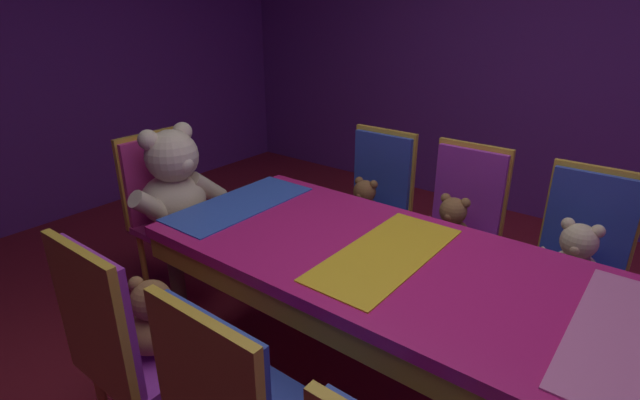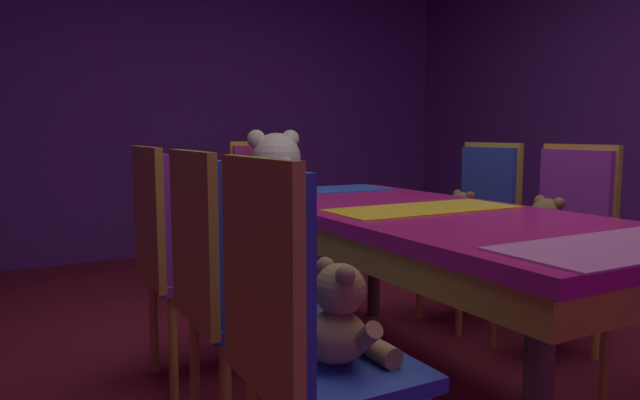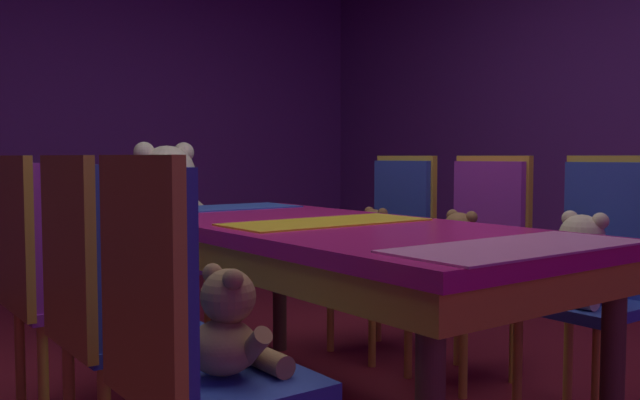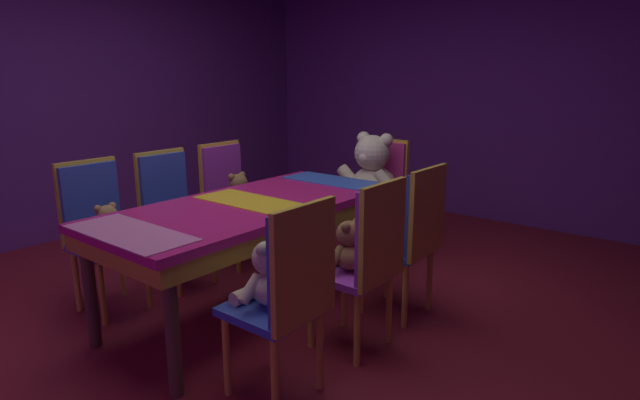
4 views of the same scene
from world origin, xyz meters
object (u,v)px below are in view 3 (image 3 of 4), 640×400
(chair_left_0, at_px, (174,328))
(teddy_right_0, at_px, (580,263))
(teddy_right_1, at_px, (458,249))
(chair_right_2, at_px, (394,233))
(banquet_table, at_px, (327,247))
(throne_chair, at_px, (156,227))
(king_teddy_bear, at_px, (168,208))
(chair_left_1, at_px, (96,289))
(chair_right_1, at_px, (480,243))
(teddy_left_2, at_px, (80,264))
(chair_left_2, at_px, (39,265))
(chair_right_0, at_px, (603,260))
(teddy_left_0, at_px, (230,329))
(teddy_right_2, at_px, (373,239))

(chair_left_0, height_order, teddy_right_0, chair_left_0)
(teddy_right_1, height_order, chair_right_2, chair_right_2)
(banquet_table, xyz_separation_m, throne_chair, (0.00, 1.54, -0.05))
(teddy_right_0, height_order, king_teddy_bear, king_teddy_bear)
(chair_right_2, bearing_deg, chair_left_1, 18.88)
(chair_right_2, bearing_deg, king_teddy_bear, -43.30)
(teddy_right_0, bearing_deg, chair_right_1, -105.83)
(chair_left_1, distance_m, teddy_left_2, 0.59)
(chair_left_2, distance_m, chair_right_2, 1.72)
(chair_right_1, bearing_deg, chair_left_2, -16.78)
(throne_chair, bearing_deg, chair_right_2, 41.37)
(banquet_table, xyz_separation_m, chair_right_0, (0.85, -0.58, -0.05))
(chair_left_0, distance_m, teddy_right_1, 1.71)
(chair_left_1, bearing_deg, banquet_table, 1.14)
(teddy_left_0, relative_size, chair_left_1, 0.29)
(chair_right_0, relative_size, teddy_right_1, 3.21)
(banquet_table, bearing_deg, chair_left_0, -146.44)
(teddy_left_2, xyz_separation_m, teddy_right_0, (1.43, -1.13, 0.01))
(teddy_right_1, relative_size, throne_chair, 0.31)
(chair_right_1, relative_size, king_teddy_bear, 1.56)
(chair_left_2, height_order, king_teddy_bear, king_teddy_bear)
(banquet_table, xyz_separation_m, teddy_left_2, (-0.72, 0.55, -0.06))
(chair_right_1, bearing_deg, teddy_left_2, -18.21)
(king_teddy_bear, bearing_deg, banquet_table, -0.00)
(teddy_right_0, bearing_deg, teddy_left_0, -0.19)
(teddy_right_0, height_order, teddy_right_2, teddy_right_0)
(chair_right_1, xyz_separation_m, king_teddy_bear, (-0.88, 1.35, 0.12))
(chair_left_0, height_order, throne_chair, same)
(throne_chair, bearing_deg, teddy_right_2, 36.29)
(chair_right_1, bearing_deg, king_teddy_bear, -56.92)
(throne_chair, distance_m, king_teddy_bear, 0.20)
(king_teddy_bear, bearing_deg, teddy_right_2, 41.50)
(chair_left_1, distance_m, king_teddy_bear, 1.64)
(chair_right_2, xyz_separation_m, throne_chair, (-0.86, 0.98, 0.00))
(banquet_table, relative_size, throne_chair, 2.05)
(chair_left_0, relative_size, chair_right_1, 1.00)
(banquet_table, xyz_separation_m, chair_left_2, (-0.86, 0.55, -0.05))
(chair_left_0, distance_m, teddy_left_2, 1.13)
(chair_left_2, relative_size, teddy_right_2, 3.44)
(teddy_left_2, bearing_deg, chair_right_0, -35.69)
(chair_right_2, bearing_deg, banquet_table, 33.48)
(teddy_right_2, distance_m, throne_chair, 1.21)
(banquet_table, bearing_deg, chair_left_1, -178.86)
(banquet_table, relative_size, chair_left_1, 2.05)
(throne_chair, relative_size, king_teddy_bear, 1.56)
(chair_right_2, relative_size, king_teddy_bear, 1.56)
(teddy_left_2, relative_size, teddy_right_1, 1.04)
(chair_left_0, height_order, king_teddy_bear, king_teddy_bear)
(teddy_left_2, distance_m, chair_right_1, 1.68)
(chair_left_0, bearing_deg, chair_right_2, 33.52)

